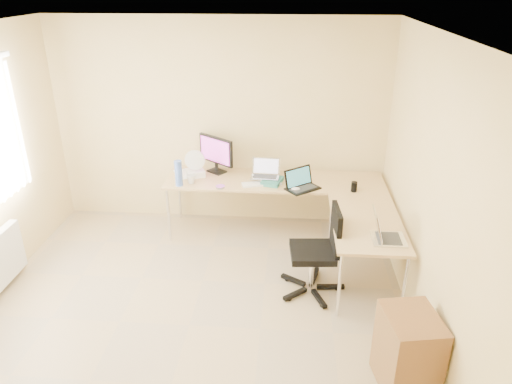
# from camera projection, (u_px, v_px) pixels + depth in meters

# --- Properties ---
(floor) EXTENTS (4.50, 4.50, 0.00)m
(floor) POSITION_uv_depth(u_px,v_px,m) (189.00, 325.00, 4.47)
(floor) COLOR tan
(floor) RESTS_ON ground
(ceiling) EXTENTS (4.50, 4.50, 0.00)m
(ceiling) POSITION_uv_depth(u_px,v_px,m) (168.00, 37.00, 3.39)
(ceiling) COLOR white
(ceiling) RESTS_ON ground
(wall_back) EXTENTS (4.50, 0.00, 4.50)m
(wall_back) POSITION_uv_depth(u_px,v_px,m) (219.00, 124.00, 5.97)
(wall_back) COLOR beige
(wall_back) RESTS_ON ground
(wall_right) EXTENTS (0.00, 4.50, 4.50)m
(wall_right) POSITION_uv_depth(u_px,v_px,m) (439.00, 209.00, 3.79)
(wall_right) COLOR beige
(wall_right) RESTS_ON ground
(desk_main) EXTENTS (2.65, 0.70, 0.73)m
(desk_main) POSITION_uv_depth(u_px,v_px,m) (274.00, 206.00, 5.95)
(desk_main) COLOR tan
(desk_main) RESTS_ON ground
(desk_return) EXTENTS (0.70, 1.30, 0.73)m
(desk_return) POSITION_uv_depth(u_px,v_px,m) (363.00, 252.00, 4.97)
(desk_return) COLOR tan
(desk_return) RESTS_ON ground
(monitor) EXTENTS (0.54, 0.47, 0.47)m
(monitor) POSITION_uv_depth(u_px,v_px,m) (216.00, 155.00, 5.93)
(monitor) COLOR black
(monitor) RESTS_ON desk_main
(book_stack) EXTENTS (0.28, 0.33, 0.05)m
(book_stack) POSITION_uv_depth(u_px,v_px,m) (272.00, 181.00, 5.70)
(book_stack) COLOR #2B766D
(book_stack) RESTS_ON desk_main
(laptop_center) EXTENTS (0.36, 0.28, 0.22)m
(laptop_center) POSITION_uv_depth(u_px,v_px,m) (265.00, 169.00, 5.70)
(laptop_center) COLOR #A6A6AA
(laptop_center) RESTS_ON desk_main
(laptop_black) EXTENTS (0.47, 0.46, 0.24)m
(laptop_black) POSITION_uv_depth(u_px,v_px,m) (303.00, 180.00, 5.49)
(laptop_black) COLOR black
(laptop_black) RESTS_ON desk_main
(keyboard) EXTENTS (0.49, 0.24, 0.02)m
(keyboard) POSITION_uv_depth(u_px,v_px,m) (262.00, 184.00, 5.65)
(keyboard) COLOR white
(keyboard) RESTS_ON desk_main
(mouse) EXTENTS (0.12, 0.09, 0.04)m
(mouse) POSITION_uv_depth(u_px,v_px,m) (296.00, 189.00, 5.50)
(mouse) COLOR white
(mouse) RESTS_ON desk_main
(mug) EXTENTS (0.12, 0.12, 0.10)m
(mug) POSITION_uv_depth(u_px,v_px,m) (191.00, 179.00, 5.67)
(mug) COLOR white
(mug) RESTS_ON desk_main
(cd_stack) EXTENTS (0.13, 0.13, 0.03)m
(cd_stack) POSITION_uv_depth(u_px,v_px,m) (220.00, 187.00, 5.56)
(cd_stack) COLOR #A5A8BF
(cd_stack) RESTS_ON desk_main
(water_bottle) EXTENTS (0.09, 0.09, 0.31)m
(water_bottle) POSITION_uv_depth(u_px,v_px,m) (179.00, 173.00, 5.57)
(water_bottle) COLOR #4D73D7
(water_bottle) RESTS_ON desk_main
(papers) EXTENTS (0.37, 0.41, 0.01)m
(papers) POSITION_uv_depth(u_px,v_px,m) (186.00, 174.00, 5.96)
(papers) COLOR white
(papers) RESTS_ON desk_main
(white_box) EXTENTS (0.25, 0.23, 0.08)m
(white_box) POSITION_uv_depth(u_px,v_px,m) (196.00, 174.00, 5.87)
(white_box) COLOR white
(white_box) RESTS_ON desk_main
(desk_fan) EXTENTS (0.25, 0.25, 0.32)m
(desk_fan) POSITION_uv_depth(u_px,v_px,m) (196.00, 164.00, 5.85)
(desk_fan) COLOR white
(desk_fan) RESTS_ON desk_main
(black_cup) EXTENTS (0.09, 0.09, 0.12)m
(black_cup) POSITION_uv_depth(u_px,v_px,m) (354.00, 187.00, 5.45)
(black_cup) COLOR black
(black_cup) RESTS_ON desk_main
(laptop_return) EXTENTS (0.37, 0.29, 0.25)m
(laptop_return) POSITION_uv_depth(u_px,v_px,m) (390.00, 229.00, 4.42)
(laptop_return) COLOR silver
(laptop_return) RESTS_ON desk_return
(office_chair) EXTENTS (0.62, 0.62, 0.96)m
(office_chair) POSITION_uv_depth(u_px,v_px,m) (313.00, 249.00, 4.77)
(office_chair) COLOR black
(office_chair) RESTS_ON ground
(cabinet) EXTENTS (0.47, 0.54, 0.67)m
(cabinet) POSITION_uv_depth(u_px,v_px,m) (408.00, 352.00, 3.65)
(cabinet) COLOR brown
(cabinet) RESTS_ON ground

